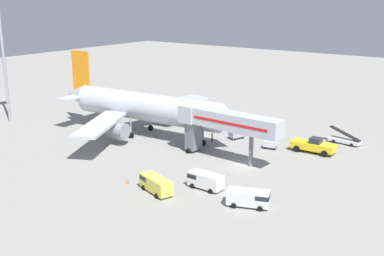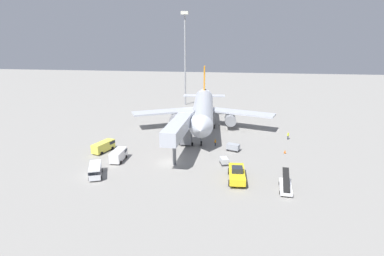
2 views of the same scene
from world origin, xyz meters
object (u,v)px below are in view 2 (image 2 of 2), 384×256
(airplane_at_gate, at_px, (203,109))
(ground_crew_worker_midground, at_px, (215,142))
(belt_loader_truck, at_px, (286,186))
(service_van_far_center, at_px, (104,146))
(baggage_cart_outer_right, at_px, (224,161))
(jet_bridge, at_px, (180,127))
(safety_cone_bravo, at_px, (215,141))
(safety_cone_charlie, at_px, (114,142))
(safety_cone_alpha, at_px, (285,152))
(baggage_cart_near_left, at_px, (233,147))
(service_van_far_right, at_px, (119,155))
(apron_light_mast, at_px, (185,43))
(service_van_rear_right, at_px, (95,170))
(pushback_tug, at_px, (237,174))
(ground_crew_worker_foreground, at_px, (288,136))

(airplane_at_gate, distance_m, ground_crew_worker_midground, 14.24)
(belt_loader_truck, xyz_separation_m, service_van_far_center, (-36.26, 13.41, 0.49))
(service_van_far_center, height_order, baggage_cart_outer_right, service_van_far_center)
(jet_bridge, distance_m, safety_cone_bravo, 12.40)
(baggage_cart_outer_right, xyz_separation_m, safety_cone_charlie, (-25.79, 9.32, -0.48))
(service_van_far_center, relative_size, safety_cone_alpha, 7.61)
(jet_bridge, bearing_deg, baggage_cart_near_left, 18.74)
(jet_bridge, bearing_deg, ground_crew_worker_midground, 42.93)
(service_van_far_right, distance_m, safety_cone_alpha, 34.71)
(service_van_far_right, bearing_deg, apron_light_mast, 84.01)
(ground_crew_worker_midground, height_order, safety_cone_charlie, ground_crew_worker_midground)
(airplane_at_gate, bearing_deg, service_van_far_center, -135.21)
(service_van_rear_right, height_order, baggage_cart_near_left, service_van_rear_right)
(service_van_rear_right, bearing_deg, airplane_at_gate, 63.12)
(service_van_far_center, distance_m, baggage_cart_outer_right, 26.26)
(ground_crew_worker_midground, bearing_deg, jet_bridge, -137.07)
(baggage_cart_outer_right, xyz_separation_m, ground_crew_worker_midground, (-2.34, 10.46, 0.13))
(baggage_cart_outer_right, height_order, safety_cone_alpha, baggage_cart_outer_right)
(airplane_at_gate, height_order, ground_crew_worker_midground, airplane_at_gate)
(safety_cone_charlie, distance_m, apron_light_mast, 49.07)
(pushback_tug, xyz_separation_m, safety_cone_alpha, (10.25, 14.49, -0.82))
(belt_loader_truck, xyz_separation_m, service_van_far_right, (-31.31, 8.76, 0.50))
(service_van_rear_right, distance_m, apron_light_mast, 64.61)
(belt_loader_truck, xyz_separation_m, safety_cone_bravo, (-12.85, 22.23, -0.46))
(jet_bridge, relative_size, service_van_rear_right, 3.26)
(baggage_cart_outer_right, relative_size, apron_light_mast, 0.08)
(apron_light_mast, bearing_deg, jet_bridge, -82.73)
(service_van_rear_right, bearing_deg, ground_crew_worker_midground, 43.18)
(belt_loader_truck, height_order, service_van_far_center, belt_loader_truck)
(service_van_far_right, xyz_separation_m, baggage_cart_near_left, (22.70, 8.46, -0.38))
(pushback_tug, distance_m, ground_crew_worker_foreground, 27.03)
(baggage_cart_near_left, bearing_deg, airplane_at_gate, 117.49)
(service_van_far_right, height_order, safety_cone_charlie, service_van_far_right)
(pushback_tug, xyz_separation_m, safety_cone_charlie, (-28.19, 16.12, -0.92))
(ground_crew_worker_midground, bearing_deg, baggage_cart_near_left, -33.85)
(airplane_at_gate, distance_m, belt_loader_truck, 37.11)
(airplane_at_gate, height_order, belt_loader_truck, airplane_at_gate)
(service_van_far_center, relative_size, baggage_cart_outer_right, 2.40)
(belt_loader_truck, distance_m, apron_light_mast, 70.16)
(ground_crew_worker_foreground, bearing_deg, service_van_far_center, -161.84)
(baggage_cart_near_left, bearing_deg, ground_crew_worker_midground, 146.15)
(belt_loader_truck, bearing_deg, safety_cone_bravo, 120.03)
(safety_cone_charlie, bearing_deg, belt_loader_truck, -27.51)
(safety_cone_bravo, relative_size, safety_cone_charlie, 0.99)
(service_van_far_center, distance_m, apron_light_mast, 53.55)
(belt_loader_truck, distance_m, service_van_rear_right, 32.88)
(jet_bridge, xyz_separation_m, baggage_cart_near_left, (10.92, 3.70, -5.18))
(service_van_far_center, height_order, apron_light_mast, apron_light_mast)
(belt_loader_truck, bearing_deg, ground_crew_worker_midground, 122.39)
(airplane_at_gate, distance_m, safety_cone_bravo, 12.37)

